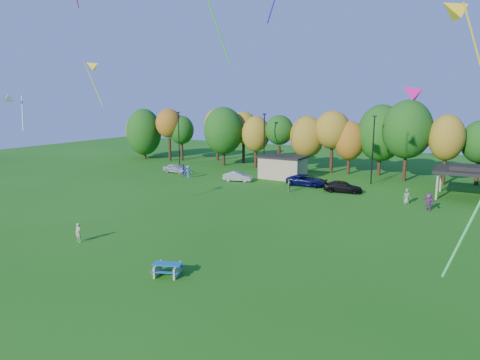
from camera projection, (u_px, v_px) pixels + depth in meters
The scene contains 20 objects.
ground at pixel (171, 301), 24.04m from camera, with size 160.00×160.00×0.00m, color #19600F.
tree_line at pixel (361, 136), 62.34m from camera, with size 93.57×10.55×11.15m.
lamp_posts at pixel (373, 148), 56.35m from camera, with size 64.50×0.25×9.09m.
utility_building at pixel (283, 167), 61.06m from camera, with size 6.30×4.30×3.25m.
pavilion at pixel (474, 171), 48.29m from camera, with size 8.20×6.20×3.77m.
picnic_table at pixel (167, 268), 27.55m from camera, with size 2.24×2.05×0.79m.
kite_flyer at pixel (78, 233), 33.89m from camera, with size 0.57×0.37×1.55m, color #C0B690.
car_a at pixel (175, 168), 65.95m from camera, with size 1.63×4.05×1.38m, color silver.
car_b at pixel (238, 176), 59.09m from camera, with size 1.40×4.00×1.32m, color #9F9EA3.
car_c at pixel (306, 180), 55.93m from camera, with size 2.39×5.18×1.44m, color #0A0D41.
car_d at pixel (343, 187), 52.10m from camera, with size 1.88×4.63×1.35m, color black.
far_person_1 at pixel (182, 170), 63.02m from camera, with size 0.89×0.70×1.84m, color #5350B0.
far_person_2 at pixel (429, 202), 43.57m from camera, with size 1.68×0.54×1.81m, color #873988.
far_person_3 at pixel (407, 196), 46.30m from camera, with size 0.82×0.53×1.67m, color #6A8C60.
far_person_4 at pixel (188, 172), 61.40m from camera, with size 1.18×0.68×1.83m, color #5571BC.
far_person_5 at pixel (289, 186), 52.17m from camera, with size 0.93×0.39×1.59m, color #8A8F57.
kite_4 at pixel (10, 97), 34.33m from camera, with size 1.88×1.71×3.37m.
kite_5 at pixel (410, 92), 21.94m from camera, with size 1.24×0.97×1.23m.
kite_11 at pixel (91, 66), 48.39m from camera, with size 3.04×2.32×5.43m.
kite_15 at pixel (452, 10), 22.84m from camera, with size 3.23×1.96×5.47m.
Camera 1 is at (14.41, -17.52, 11.20)m, focal length 32.00 mm.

